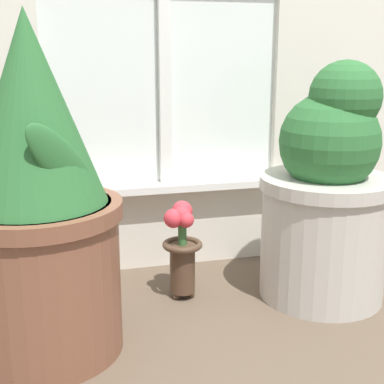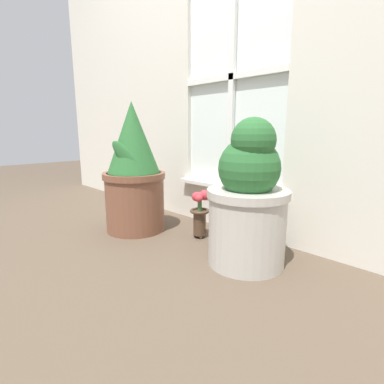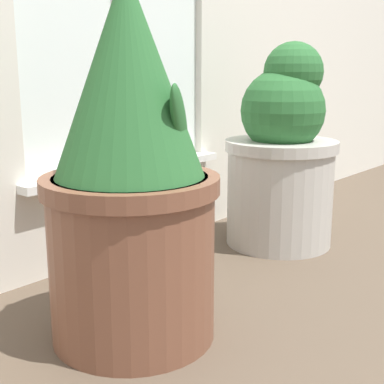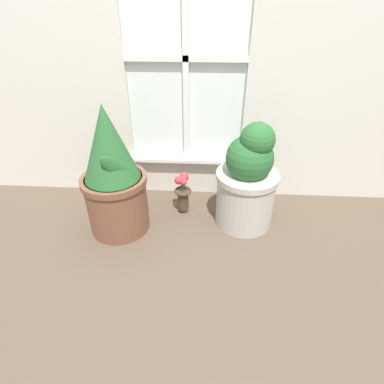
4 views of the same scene
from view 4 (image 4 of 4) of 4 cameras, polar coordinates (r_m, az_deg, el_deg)
ground_plane at (r=1.77m, az=-2.57°, el=-11.49°), size 10.00×10.00×0.00m
potted_plant_left at (r=1.79m, az=-14.78°, el=2.84°), size 0.38×0.38×0.79m
potted_plant_right at (r=1.84m, az=10.49°, el=2.01°), size 0.38×0.38×0.68m
flower_vase at (r=1.99m, az=-1.79°, el=0.17°), size 0.12×0.12×0.28m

